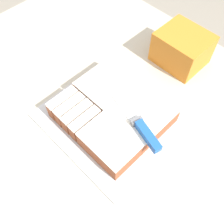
# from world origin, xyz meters

# --- Properties ---
(ground_plane) EXTENTS (8.00, 8.00, 0.00)m
(ground_plane) POSITION_xyz_m (0.00, 0.00, 0.00)
(ground_plane) COLOR #9E9384
(countertop) EXTENTS (1.40, 1.10, 0.94)m
(countertop) POSITION_xyz_m (0.00, 0.00, 0.47)
(countertop) COLOR beige
(countertop) RESTS_ON ground_plane
(cake_board) EXTENTS (0.37, 0.34, 0.01)m
(cake_board) POSITION_xyz_m (-0.03, 0.05, 0.94)
(cake_board) COLOR silver
(cake_board) RESTS_ON countertop
(cake) EXTENTS (0.28, 0.26, 0.06)m
(cake) POSITION_xyz_m (-0.03, 0.05, 0.97)
(cake) COLOR #994C2D
(cake) RESTS_ON cake_board
(knife) EXTENTS (0.26, 0.09, 0.02)m
(knife) POSITION_xyz_m (0.07, 0.06, 1.01)
(knife) COLOR silver
(knife) RESTS_ON cake
(storage_box) EXTENTS (0.16, 0.14, 0.11)m
(storage_box) POSITION_xyz_m (-0.04, 0.38, 0.99)
(storage_box) COLOR orange
(storage_box) RESTS_ON countertop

